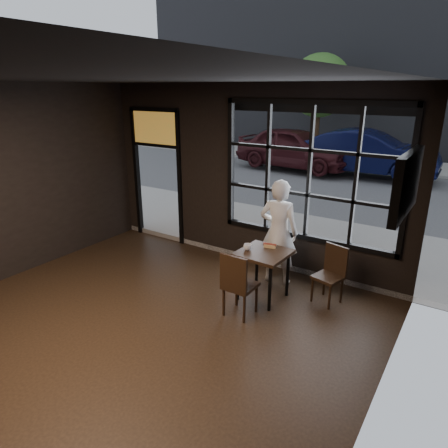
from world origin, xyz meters
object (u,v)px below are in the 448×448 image
Objects in this scene: cafe_table at (263,275)px; man at (279,232)px; chair_near at (240,283)px; navy_car at (367,153)px.

cafe_table is 0.80m from man.
man is at bearing -88.55° from chair_near.
cafe_table is at bearing 87.09° from man.
cafe_table is at bearing -93.99° from chair_near.
chair_near is at bearing 81.98° from man.
man reaches higher than navy_car.
navy_car is at bearing -84.01° from chair_near.
man reaches higher than cafe_table.
man is 0.36× the size of navy_car.
chair_near is 10.45m from navy_car.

